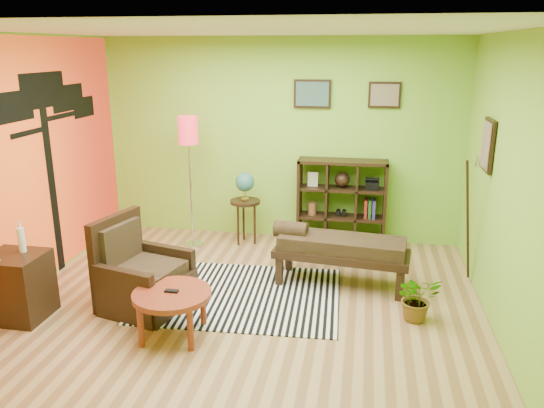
% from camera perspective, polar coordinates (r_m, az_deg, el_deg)
% --- Properties ---
extents(ground, '(5.00, 5.00, 0.00)m').
position_cam_1_polar(ground, '(5.77, -2.94, -10.83)').
color(ground, '#AE8154').
rests_on(ground, ground).
extents(room_shell, '(5.04, 4.54, 2.82)m').
position_cam_1_polar(room_shell, '(5.24, -4.19, 7.14)').
color(room_shell, '#81C135').
rests_on(room_shell, ground).
extents(zebra_rug, '(2.25, 1.74, 0.01)m').
position_cam_1_polar(zebra_rug, '(5.99, -3.38, -9.70)').
color(zebra_rug, white).
rests_on(zebra_rug, ground).
extents(coffee_table, '(0.74, 0.74, 0.47)m').
position_cam_1_polar(coffee_table, '(5.13, -10.70, -9.91)').
color(coffee_table, maroon).
rests_on(coffee_table, ground).
extents(armchair, '(0.97, 0.96, 0.97)m').
position_cam_1_polar(armchair, '(5.80, -13.88, -7.94)').
color(armchair, black).
rests_on(armchair, ground).
extents(side_cabinet, '(0.57, 0.52, 0.99)m').
position_cam_1_polar(side_cabinet, '(5.97, -25.74, -7.94)').
color(side_cabinet, black).
rests_on(side_cabinet, ground).
extents(floor_lamp, '(0.27, 0.27, 1.79)m').
position_cam_1_polar(floor_lamp, '(7.10, -8.95, 6.58)').
color(floor_lamp, silver).
rests_on(floor_lamp, ground).
extents(globe_table, '(0.42, 0.42, 1.01)m').
position_cam_1_polar(globe_table, '(7.27, -2.92, 1.50)').
color(globe_table, black).
rests_on(globe_table, ground).
extents(cube_shelf, '(1.20, 0.35, 1.20)m').
position_cam_1_polar(cube_shelf, '(7.32, 7.58, 0.10)').
color(cube_shelf, black).
rests_on(cube_shelf, ground).
extents(bench, '(1.59, 0.72, 0.71)m').
position_cam_1_polar(bench, '(6.12, 7.09, -4.65)').
color(bench, black).
rests_on(bench, ground).
extents(potted_plant, '(0.57, 0.60, 0.38)m').
position_cam_1_polar(potted_plant, '(5.60, 15.32, -10.18)').
color(potted_plant, '#26661E').
rests_on(potted_plant, ground).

